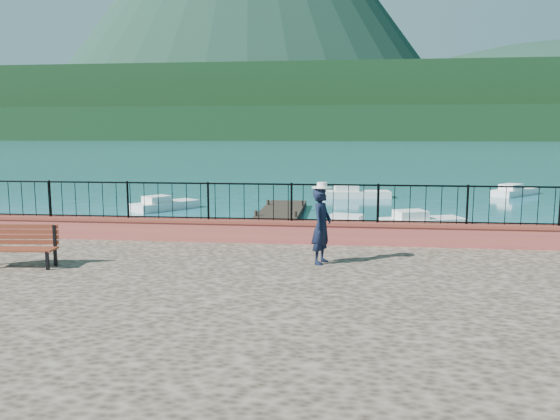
% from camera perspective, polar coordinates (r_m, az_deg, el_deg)
% --- Properties ---
extents(ground, '(2000.00, 2000.00, 0.00)m').
position_cam_1_polar(ground, '(11.02, 0.90, -13.44)').
color(ground, '#19596B').
rests_on(ground, ground).
extents(parapet, '(28.00, 0.46, 0.58)m').
position_cam_1_polar(parapet, '(14.17, 2.41, -2.32)').
color(parapet, '#A7543C').
rests_on(parapet, promenade).
extents(railing, '(27.00, 0.05, 0.95)m').
position_cam_1_polar(railing, '(14.05, 2.43, 0.75)').
color(railing, black).
rests_on(railing, parapet).
extents(dock, '(2.00, 16.00, 0.30)m').
position_cam_1_polar(dock, '(22.74, -1.09, -1.80)').
color(dock, '#2D231C').
rests_on(dock, ground).
extents(far_forest, '(900.00, 60.00, 18.00)m').
position_cam_1_polar(far_forest, '(310.24, 6.51, 8.90)').
color(far_forest, black).
rests_on(far_forest, ground).
extents(foothills, '(900.00, 120.00, 44.00)m').
position_cam_1_polar(foothills, '(370.64, 6.57, 10.76)').
color(foothills, black).
rests_on(foothills, ground).
extents(park_bench, '(1.63, 0.67, 0.88)m').
position_cam_1_polar(park_bench, '(12.90, -25.63, -4.22)').
color(park_bench, black).
rests_on(park_bench, promenade).
extents(person, '(0.57, 0.70, 1.66)m').
position_cam_1_polar(person, '(11.90, 4.37, -1.67)').
color(person, black).
rests_on(person, promenade).
extents(hat, '(0.44, 0.44, 0.12)m').
position_cam_1_polar(hat, '(11.78, 4.41, 2.61)').
color(hat, white).
rests_on(hat, person).
extents(boat_0, '(4.07, 1.56, 0.80)m').
position_cam_1_polar(boat_0, '(19.71, -8.29, -2.67)').
color(boat_0, white).
rests_on(boat_0, ground).
extents(boat_1, '(3.87, 2.14, 0.80)m').
position_cam_1_polar(boat_1, '(22.06, 8.27, -1.53)').
color(boat_1, white).
rests_on(boat_1, ground).
extents(boat_2, '(3.83, 2.42, 0.80)m').
position_cam_1_polar(boat_2, '(24.14, 14.62, -0.89)').
color(boat_2, silver).
rests_on(boat_2, ground).
extents(boat_3, '(3.19, 3.61, 0.80)m').
position_cam_1_polar(boat_3, '(29.63, -11.88, 0.81)').
color(boat_3, white).
rests_on(boat_3, ground).
extents(boat_4, '(4.36, 1.85, 0.80)m').
position_cam_1_polar(boat_4, '(34.71, 7.97, 1.95)').
color(boat_4, silver).
rests_on(boat_4, ground).
extents(boat_5, '(3.81, 3.93, 0.80)m').
position_cam_1_polar(boat_5, '(38.90, 23.40, 2.01)').
color(boat_5, white).
rests_on(boat_5, ground).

